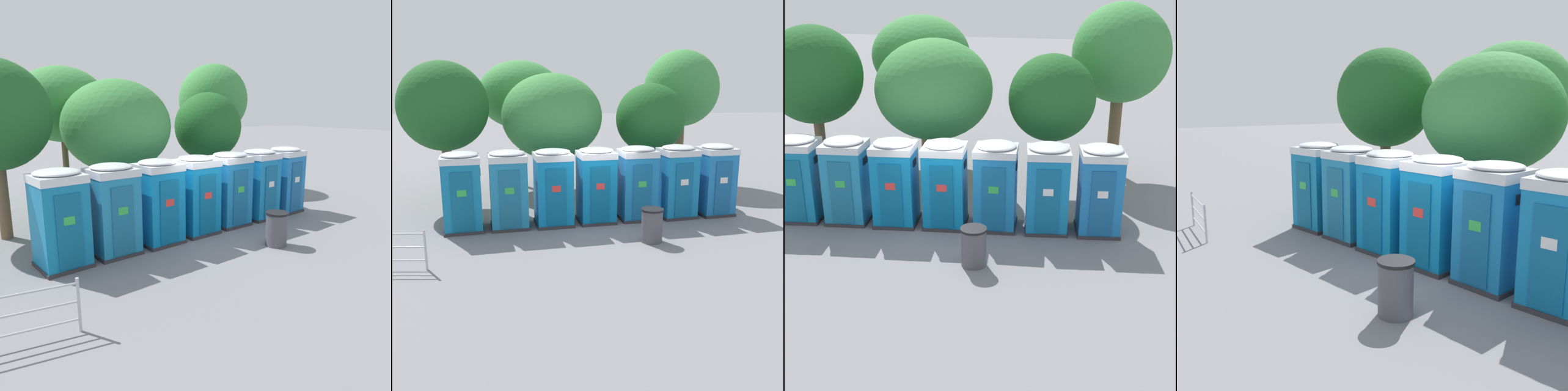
# 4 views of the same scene
# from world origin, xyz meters

# --- Properties ---
(ground_plane) EXTENTS (120.00, 120.00, 0.00)m
(ground_plane) POSITION_xyz_m (0.00, 0.00, 0.00)
(ground_plane) COLOR slate
(portapotty_0) EXTENTS (1.43, 1.41, 2.54)m
(portapotty_0) POSITION_xyz_m (-4.35, -0.47, 1.28)
(portapotty_0) COLOR #2D2D33
(portapotty_0) RESTS_ON ground
(portapotty_1) EXTENTS (1.40, 1.38, 2.54)m
(portapotty_1) POSITION_xyz_m (-2.91, -0.23, 1.28)
(portapotty_1) COLOR #2D2D33
(portapotty_1) RESTS_ON ground
(portapotty_2) EXTENTS (1.41, 1.39, 2.54)m
(portapotty_2) POSITION_xyz_m (-1.47, -0.04, 1.28)
(portapotty_2) COLOR #2D2D33
(portapotty_2) RESTS_ON ground
(portapotty_3) EXTENTS (1.39, 1.38, 2.54)m
(portapotty_3) POSITION_xyz_m (-0.03, 0.22, 1.28)
(portapotty_3) COLOR #2D2D33
(portapotty_3) RESTS_ON ground
(portapotty_4) EXTENTS (1.36, 1.35, 2.54)m
(portapotty_4) POSITION_xyz_m (1.40, 0.45, 1.28)
(portapotty_4) COLOR #2D2D33
(portapotty_4) RESTS_ON ground
(portapotty_5) EXTENTS (1.41, 1.41, 2.54)m
(portapotty_5) POSITION_xyz_m (2.84, 0.66, 1.28)
(portapotty_5) COLOR #2D2D33
(portapotty_5) RESTS_ON ground
(portapotty_6) EXTENTS (1.40, 1.40, 2.54)m
(portapotty_6) POSITION_xyz_m (4.28, 0.88, 1.28)
(portapotty_6) COLOR #2D2D33
(portapotty_6) RESTS_ON ground
(street_tree_0) EXTENTS (3.30, 3.30, 5.41)m
(street_tree_0) POSITION_xyz_m (-5.46, 2.66, 3.75)
(street_tree_0) COLOR brown
(street_tree_0) RESTS_ON ground
(street_tree_1) EXTENTS (3.40, 3.40, 6.09)m
(street_tree_1) POSITION_xyz_m (4.41, 6.37, 4.34)
(street_tree_1) COLOR brown
(street_tree_1) RESTS_ON ground
(street_tree_2) EXTENTS (3.69, 3.69, 5.59)m
(street_tree_2) POSITION_xyz_m (-2.89, 6.03, 4.11)
(street_tree_2) COLOR brown
(street_tree_2) RESTS_ON ground
(street_tree_3) EXTENTS (3.94, 3.94, 5.00)m
(street_tree_3) POSITION_xyz_m (-1.49, 3.50, 3.32)
(street_tree_3) COLOR #4C3826
(street_tree_3) RESTS_ON ground
(street_tree_4) EXTENTS (2.78, 2.78, 4.62)m
(street_tree_4) POSITION_xyz_m (2.45, 3.62, 3.19)
(street_tree_4) COLOR #4C3826
(street_tree_4) RESTS_ON ground
(trash_can) EXTENTS (0.66, 0.66, 1.02)m
(trash_can) POSITION_xyz_m (1.44, -1.98, 0.51)
(trash_can) COLOR #4C4C54
(trash_can) RESTS_ON ground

